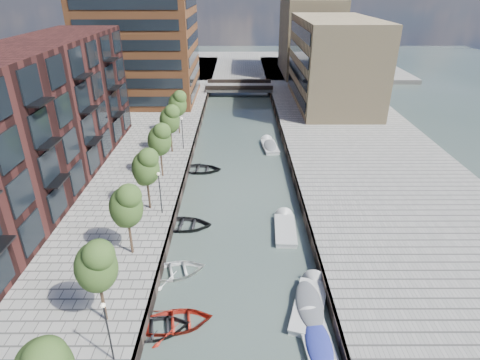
{
  "coord_description": "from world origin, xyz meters",
  "views": [
    {
      "loc": [
        -0.11,
        -7.85,
        20.1
      ],
      "look_at": [
        0.0,
        25.78,
        3.5
      ],
      "focal_mm": 30.0,
      "sensor_mm": 36.0,
      "label": 1
    }
  ],
  "objects_px": {
    "tree_3": "(146,166)",
    "sloop_0": "(157,332)",
    "tree_2": "(126,205)",
    "tree_6": "(177,103)",
    "sloop_1": "(184,227)",
    "motorboat_3": "(317,341)",
    "motorboat_4": "(269,146)",
    "bridge": "(239,87)",
    "sloop_3": "(175,274)",
    "sloop_4": "(200,171)",
    "car": "(306,105)",
    "tree_4": "(159,139)",
    "tree_1": "(96,264)",
    "tree_5": "(170,119)",
    "motorboat_2": "(285,227)",
    "sloop_2": "(177,325)",
    "motorboat_1": "(310,302)"
  },
  "relations": [
    {
      "from": "tree_3",
      "to": "sloop_0",
      "type": "relative_size",
      "value": 1.35
    },
    {
      "from": "tree_2",
      "to": "tree_6",
      "type": "relative_size",
      "value": 1.0
    },
    {
      "from": "tree_3",
      "to": "sloop_1",
      "type": "xyz_separation_m",
      "value": [
        3.41,
        -1.91,
        -5.31
      ]
    },
    {
      "from": "motorboat_3",
      "to": "motorboat_4",
      "type": "height_order",
      "value": "motorboat_4"
    },
    {
      "from": "motorboat_3",
      "to": "motorboat_4",
      "type": "relative_size",
      "value": 0.96
    },
    {
      "from": "tree_3",
      "to": "bridge",
      "type": "bearing_deg",
      "value": 79.75
    },
    {
      "from": "sloop_3",
      "to": "sloop_4",
      "type": "xyz_separation_m",
      "value": [
        0.3,
        18.66,
        0.0
      ]
    },
    {
      "from": "car",
      "to": "tree_4",
      "type": "bearing_deg",
      "value": -106.5
    },
    {
      "from": "tree_2",
      "to": "tree_6",
      "type": "distance_m",
      "value": 28.0
    },
    {
      "from": "sloop_1",
      "to": "tree_4",
      "type": "bearing_deg",
      "value": 23.19
    },
    {
      "from": "sloop_1",
      "to": "tree_3",
      "type": "bearing_deg",
      "value": 62.98
    },
    {
      "from": "motorboat_3",
      "to": "motorboat_4",
      "type": "bearing_deg",
      "value": 91.14
    },
    {
      "from": "tree_1",
      "to": "sloop_4",
      "type": "distance_m",
      "value": 25.09
    },
    {
      "from": "tree_5",
      "to": "sloop_3",
      "type": "relative_size",
      "value": 1.25
    },
    {
      "from": "tree_3",
      "to": "tree_2",
      "type": "bearing_deg",
      "value": -90.0
    },
    {
      "from": "tree_5",
      "to": "motorboat_4",
      "type": "xyz_separation_m",
      "value": [
        12.53,
        3.93,
        -5.1
      ]
    },
    {
      "from": "sloop_0",
      "to": "motorboat_4",
      "type": "distance_m",
      "value": 33.41
    },
    {
      "from": "tree_6",
      "to": "sloop_0",
      "type": "xyz_separation_m",
      "value": [
        3.1,
        -35.12,
        -5.31
      ]
    },
    {
      "from": "tree_1",
      "to": "tree_6",
      "type": "distance_m",
      "value": 35.0
    },
    {
      "from": "sloop_4",
      "to": "motorboat_2",
      "type": "xyz_separation_m",
      "value": [
        8.78,
        -12.32,
        0.1
      ]
    },
    {
      "from": "tree_4",
      "to": "motorboat_4",
      "type": "height_order",
      "value": "tree_4"
    },
    {
      "from": "sloop_1",
      "to": "tree_1",
      "type": "bearing_deg",
      "value": 166.53
    },
    {
      "from": "tree_3",
      "to": "sloop_4",
      "type": "xyz_separation_m",
      "value": [
        3.79,
        10.23,
        -5.31
      ]
    },
    {
      "from": "tree_1",
      "to": "motorboat_4",
      "type": "height_order",
      "value": "tree_1"
    },
    {
      "from": "sloop_1",
      "to": "sloop_4",
      "type": "bearing_deg",
      "value": 0.44
    },
    {
      "from": "tree_1",
      "to": "sloop_2",
      "type": "xyz_separation_m",
      "value": [
        4.36,
        0.44,
        -5.31
      ]
    },
    {
      "from": "tree_1",
      "to": "car",
      "type": "xyz_separation_m",
      "value": [
        19.68,
        47.25,
        -3.73
      ]
    },
    {
      "from": "bridge",
      "to": "motorboat_3",
      "type": "distance_m",
      "value": 62.28
    },
    {
      "from": "tree_5",
      "to": "sloop_4",
      "type": "xyz_separation_m",
      "value": [
        3.79,
        -3.77,
        -5.31
      ]
    },
    {
      "from": "tree_2",
      "to": "motorboat_2",
      "type": "relative_size",
      "value": 1.11
    },
    {
      "from": "sloop_2",
      "to": "sloop_3",
      "type": "xyz_separation_m",
      "value": [
        -0.87,
        5.13,
        0.0
      ]
    },
    {
      "from": "tree_5",
      "to": "motorboat_3",
      "type": "distance_m",
      "value": 32.34
    },
    {
      "from": "tree_6",
      "to": "tree_4",
      "type": "bearing_deg",
      "value": -90.0
    },
    {
      "from": "sloop_4",
      "to": "motorboat_3",
      "type": "bearing_deg",
      "value": -156.1
    },
    {
      "from": "tree_1",
      "to": "tree_4",
      "type": "xyz_separation_m",
      "value": [
        0.0,
        21.0,
        0.0
      ]
    },
    {
      "from": "tree_2",
      "to": "motorboat_1",
      "type": "distance_m",
      "value": 15.01
    },
    {
      "from": "motorboat_1",
      "to": "motorboat_2",
      "type": "height_order",
      "value": "motorboat_1"
    },
    {
      "from": "bridge",
      "to": "tree_4",
      "type": "height_order",
      "value": "tree_4"
    },
    {
      "from": "motorboat_4",
      "to": "sloop_0",
      "type": "bearing_deg",
      "value": -106.4
    },
    {
      "from": "bridge",
      "to": "motorboat_1",
      "type": "xyz_separation_m",
      "value": [
        4.82,
        -58.71,
        -1.16
      ]
    },
    {
      "from": "tree_3",
      "to": "car",
      "type": "xyz_separation_m",
      "value": [
        19.68,
        33.25,
        -3.73
      ]
    },
    {
      "from": "tree_5",
      "to": "tree_6",
      "type": "bearing_deg",
      "value": 90.0
    },
    {
      "from": "motorboat_4",
      "to": "car",
      "type": "xyz_separation_m",
      "value": [
        7.15,
        15.32,
        1.37
      ]
    },
    {
      "from": "tree_1",
      "to": "sloop_1",
      "type": "distance_m",
      "value": 13.64
    },
    {
      "from": "sloop_4",
      "to": "motorboat_4",
      "type": "bearing_deg",
      "value": -45.05
    },
    {
      "from": "tree_5",
      "to": "sloop_4",
      "type": "relative_size",
      "value": 1.16
    },
    {
      "from": "bridge",
      "to": "motorboat_3",
      "type": "xyz_separation_m",
      "value": [
        4.69,
        -62.09,
        -1.19
      ]
    },
    {
      "from": "tree_3",
      "to": "motorboat_4",
      "type": "bearing_deg",
      "value": 55.05
    },
    {
      "from": "sloop_0",
      "to": "car",
      "type": "height_order",
      "value": "car"
    },
    {
      "from": "bridge",
      "to": "tree_2",
      "type": "xyz_separation_m",
      "value": [
        -8.5,
        -54.0,
        3.92
      ]
    }
  ]
}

